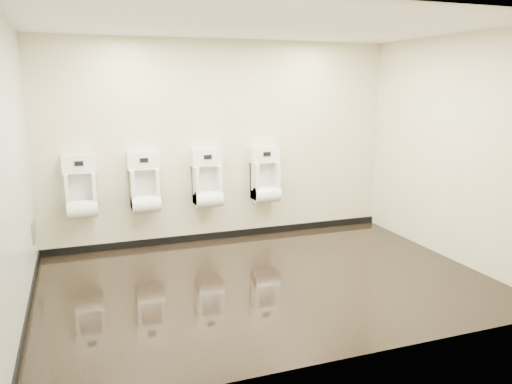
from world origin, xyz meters
The scene contains 14 objects.
ground centered at (0.00, 0.00, 0.00)m, with size 5.00×3.50×0.00m, color black.
ceiling centered at (0.00, 0.00, 2.80)m, with size 5.00×3.50×0.00m, color silver.
back_wall centered at (0.00, 1.75, 1.40)m, with size 5.00×0.02×2.80m, color beige.
front_wall centered at (0.00, -1.75, 1.40)m, with size 5.00×0.02×2.80m, color beige.
left_wall centered at (-2.50, 0.00, 1.40)m, with size 0.02×3.50×2.80m, color beige.
right_wall centered at (2.50, 0.00, 1.40)m, with size 0.02×3.50×2.80m, color beige.
tile_overlay_left centered at (-2.50, 0.00, 1.40)m, with size 0.01×3.50×2.80m, color silver.
skirting_back centered at (0.00, 1.74, 0.05)m, with size 5.00×0.02×0.10m, color black.
skirting_left centered at (-2.49, 0.00, 0.05)m, with size 0.02×3.50×0.10m, color black.
access_panel centered at (-2.48, 1.20, 0.50)m, with size 0.04×0.25×0.25m.
urinal_0 centered at (-1.92, 1.61, 0.87)m, with size 0.42×0.32×0.79m.
urinal_1 centered at (-1.12, 1.61, 0.87)m, with size 0.42×0.32×0.79m.
urinal_2 centered at (-0.27, 1.61, 0.87)m, with size 0.42×0.32×0.79m.
urinal_3 centered at (0.59, 1.61, 0.87)m, with size 0.42×0.32×0.79m.
Camera 1 is at (-1.93, -4.98, 2.20)m, focal length 35.00 mm.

